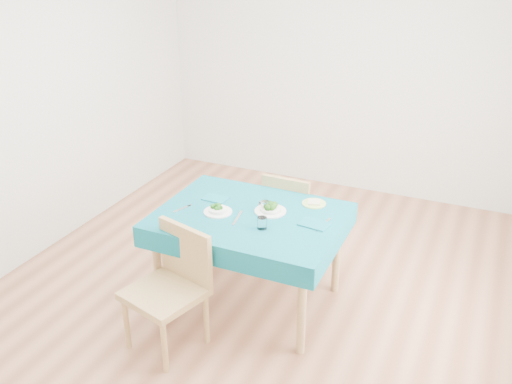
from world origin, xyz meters
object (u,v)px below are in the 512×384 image
at_px(chair_near, 163,274).
at_px(bowl_far, 270,208).
at_px(table, 250,259).
at_px(chair_far, 293,208).
at_px(side_plate, 314,203).
at_px(bowl_near, 218,209).

bearing_deg(chair_near, bowl_far, 77.50).
bearing_deg(chair_near, table, 81.99).
distance_m(table, chair_near, 0.80).
bearing_deg(chair_far, side_plate, 131.52).
relative_size(table, chair_near, 1.15).
distance_m(table, bowl_near, 0.47).
bearing_deg(chair_far, chair_near, 76.30).
height_order(chair_near, chair_far, chair_near).
bearing_deg(side_plate, chair_far, 129.93).
height_order(table, side_plate, side_plate).
relative_size(table, side_plate, 7.35).
height_order(bowl_near, side_plate, bowl_near).
distance_m(chair_near, side_plate, 1.28).
bearing_deg(table, side_plate, 43.88).
bearing_deg(bowl_far, side_plate, 45.87).
xyz_separation_m(bowl_near, bowl_far, (0.35, 0.17, 0.00)).
relative_size(bowl_near, bowl_far, 0.89).
xyz_separation_m(bowl_near, side_plate, (0.60, 0.43, -0.03)).
bearing_deg(bowl_far, chair_near, -118.12).
bearing_deg(side_plate, bowl_far, -134.13).
height_order(chair_far, side_plate, chair_far).
relative_size(chair_near, chair_far, 1.15).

